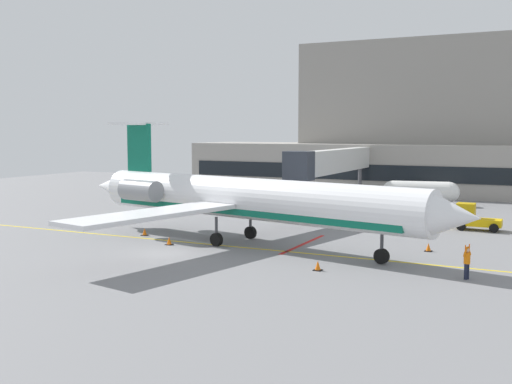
# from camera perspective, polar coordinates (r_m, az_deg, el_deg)

# --- Properties ---
(ground) EXTENTS (120.00, 120.00, 0.11)m
(ground) POSITION_cam_1_polar(r_m,az_deg,el_deg) (40.30, -8.29, -5.66)
(ground) COLOR slate
(terminal_building) EXTENTS (60.10, 11.97, 19.16)m
(terminal_building) POSITION_cam_1_polar(r_m,az_deg,el_deg) (80.67, 14.87, 4.98)
(terminal_building) COLOR gray
(terminal_building) RESTS_ON ground
(jet_bridge_west) EXTENTS (2.40, 21.80, 5.98)m
(jet_bridge_west) POSITION_cam_1_polar(r_m,az_deg,el_deg) (64.54, 7.00, 2.77)
(jet_bridge_west) COLOR silver
(jet_bridge_west) RESTS_ON ground
(regional_jet) EXTENTS (32.05, 27.17, 8.46)m
(regional_jet) POSITION_cam_1_polar(r_m,az_deg,el_deg) (42.82, -1.26, -0.61)
(regional_jet) COLOR white
(regional_jet) RESTS_ON ground
(baggage_tug) EXTENTS (1.99, 3.14, 1.86)m
(baggage_tug) POSITION_cam_1_polar(r_m,az_deg,el_deg) (69.68, -1.14, -0.08)
(baggage_tug) COLOR #19389E
(baggage_tug) RESTS_ON ground
(pushback_tractor) EXTENTS (3.49, 1.77, 2.09)m
(pushback_tractor) POSITION_cam_1_polar(r_m,az_deg,el_deg) (51.92, 19.37, -2.28)
(pushback_tractor) COLOR #E5B20C
(pushback_tractor) RESTS_ON ground
(belt_loader) EXTENTS (3.07, 1.95, 1.80)m
(belt_loader) POSITION_cam_1_polar(r_m,az_deg,el_deg) (57.42, 6.81, -1.37)
(belt_loader) COLOR #1E4CB2
(belt_loader) RESTS_ON ground
(fuel_tank) EXTENTS (7.89, 3.12, 2.51)m
(fuel_tank) POSITION_cam_1_polar(r_m,az_deg,el_deg) (67.78, 14.88, 0.04)
(fuel_tank) COLOR white
(fuel_tank) RESTS_ON ground
(marshaller) EXTENTS (0.35, 0.81, 1.86)m
(marshaller) POSITION_cam_1_polar(r_m,az_deg,el_deg) (34.69, 18.83, -6.09)
(marshaller) COLOR #191E33
(marshaller) RESTS_ON ground
(safety_cone_alpha) EXTENTS (0.47, 0.47, 0.55)m
(safety_cone_alpha) POSITION_cam_1_polar(r_m,az_deg,el_deg) (47.26, -10.21, -3.65)
(safety_cone_alpha) COLOR orange
(safety_cone_alpha) RESTS_ON ground
(safety_cone_bravo) EXTENTS (0.47, 0.47, 0.55)m
(safety_cone_bravo) POSITION_cam_1_polar(r_m,az_deg,el_deg) (41.96, 15.57, -4.95)
(safety_cone_bravo) COLOR orange
(safety_cone_bravo) RESTS_ON ground
(safety_cone_charlie) EXTENTS (0.47, 0.47, 0.55)m
(safety_cone_charlie) POSITION_cam_1_polar(r_m,az_deg,el_deg) (43.15, -7.99, -4.50)
(safety_cone_charlie) COLOR orange
(safety_cone_charlie) RESTS_ON ground
(safety_cone_delta) EXTENTS (0.47, 0.47, 0.55)m
(safety_cone_delta) POSITION_cam_1_polar(r_m,az_deg,el_deg) (35.20, 5.70, -6.80)
(safety_cone_delta) COLOR orange
(safety_cone_delta) RESTS_ON ground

